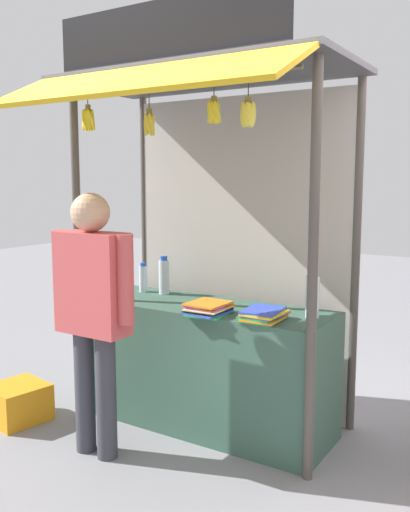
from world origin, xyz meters
TOP-DOWN VIEW (x-y plane):
  - ground_plane at (0.00, 0.00)m, footprint 20.00×20.00m
  - stall_counter at (0.00, 0.00)m, footprint 1.84×0.62m
  - stall_structure at (0.00, 0.15)m, footprint 2.04×1.54m
  - water_bottle_center at (0.78, 0.05)m, footprint 0.09×0.09m
  - water_bottle_far_right at (-0.47, 0.16)m, footprint 0.08×0.08m
  - water_bottle_far_left at (-0.67, 0.14)m, footprint 0.06×0.06m
  - magazine_stack_mid_right at (0.55, -0.19)m, footprint 0.26×0.31m
  - magazine_stack_left at (0.17, -0.22)m, footprint 0.27×0.31m
  - banana_bunch_inner_left at (-0.16, -0.41)m, footprint 0.09×0.09m
  - banana_bunch_leftmost at (0.55, -0.41)m, footprint 0.11×0.11m
  - banana_bunch_inner_right at (0.32, -0.41)m, footprint 0.09×0.09m
  - banana_bunch_rightmost at (-0.68, -0.41)m, footprint 0.10×0.10m
  - vendor_person at (-0.36, -0.76)m, footprint 0.64×0.24m
  - plastic_crate at (-1.21, -0.68)m, footprint 0.44×0.44m

SIDE VIEW (x-z plane):
  - ground_plane at x=0.00m, z-range 0.00..0.00m
  - plastic_crate at x=-1.21m, z-range 0.00..0.27m
  - stall_counter at x=0.00m, z-range 0.00..0.89m
  - magazine_stack_mid_right at x=0.55m, z-range 0.89..0.96m
  - magazine_stack_left at x=0.17m, z-range 0.89..0.97m
  - water_bottle_far_left at x=-0.67m, z-range 0.88..1.11m
  - vendor_person at x=-0.36m, z-range 0.17..1.86m
  - water_bottle_far_right at x=-0.47m, z-range 0.88..1.18m
  - water_bottle_center at x=0.78m, z-range 0.88..1.19m
  - stall_structure at x=0.00m, z-range 0.29..3.12m
  - banana_bunch_inner_left at x=-0.16m, z-range 1.97..2.28m
  - banana_bunch_leftmost at x=0.55m, z-range 1.99..2.28m
  - banana_bunch_inner_right at x=0.32m, z-range 2.04..2.30m
  - banana_bunch_rightmost at x=-0.68m, z-range 2.05..2.30m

